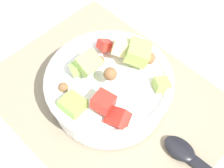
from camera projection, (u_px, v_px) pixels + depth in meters
ground_plane at (109, 99)px, 0.61m from camera, size 2.40×2.40×0.00m
placemat at (109, 99)px, 0.60m from camera, size 0.42×0.32×0.01m
salad_bowl at (112, 87)px, 0.57m from camera, size 0.22×0.22×0.11m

